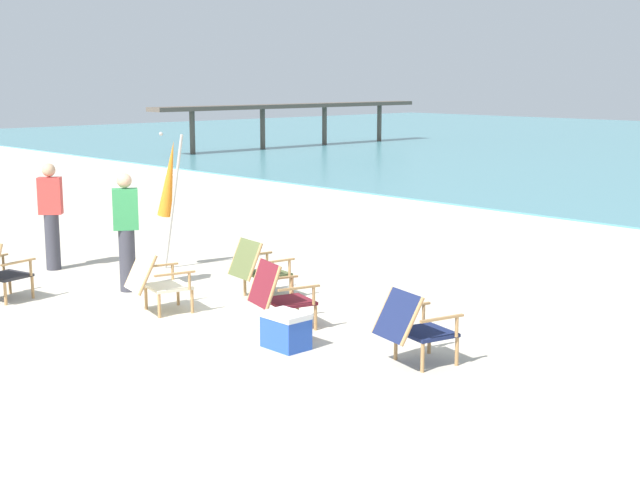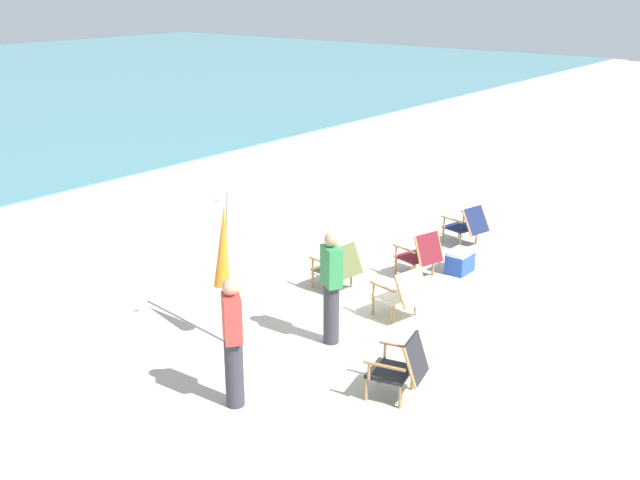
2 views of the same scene
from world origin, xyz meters
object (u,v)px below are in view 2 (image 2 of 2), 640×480
Objects in this scene: beach_chair_mid_center at (403,292)px; beach_chair_back_left at (421,253)px; beach_chair_front_right at (339,266)px; cooler_box at (460,261)px; umbrella_furled_orange at (223,247)px; person_by_waterline at (233,342)px; beach_chair_back_right at (402,366)px; person_near_chairs at (331,287)px; beach_chair_front_left at (467,224)px.

beach_chair_mid_center is 1.03× the size of beach_chair_back_left.
beach_chair_front_right is 1.64× the size of cooler_box.
beach_chair_mid_center is 0.40× the size of umbrella_furled_orange.
umbrella_furled_orange is 1.88m from person_by_waterline.
person_by_waterline is at bearing 133.08° from beach_chair_back_right.
umbrella_furled_orange is 4.65m from cooler_box.
umbrella_furled_orange is (-0.16, 2.81, 0.94)m from beach_chair_back_right.
beach_chair_back_left is 3.91m from umbrella_furled_orange.
beach_chair_front_right reaches higher than beach_chair_mid_center.
cooler_box is (4.13, 1.42, -0.23)m from beach_chair_back_right.
beach_chair_front_right is at bearing 33.65° from person_near_chairs.
umbrella_furled_orange reaches higher than person_by_waterline.
beach_chair_back_left is (3.51, 1.84, -0.00)m from beach_chair_back_right.
cooler_box is at bearing -0.39° from person_by_waterline.
person_near_chairs is at bearing -174.41° from beach_chair_back_left.
beach_chair_back_right is 2.96m from umbrella_furled_orange.
person_by_waterline reaches higher than cooler_box.
umbrella_furled_orange is (-5.61, 0.82, 0.95)m from beach_chair_front_left.
beach_chair_front_left is at bearing 4.44° from person_by_waterline.
person_by_waterline reaches higher than beach_chair_back_right.
beach_chair_front_right is 2.27m from cooler_box.
umbrella_furled_orange is 1.57m from person_near_chairs.
beach_chair_back_right is 1.01× the size of beach_chair_back_left.
beach_chair_front_right is at bearing 148.76° from cooler_box.
person_near_chairs reaches higher than beach_chair_mid_center.
beach_chair_back_right is 0.39× the size of umbrella_furled_orange.
person_by_waterline is (-2.01, -0.10, 0.00)m from person_near_chairs.
person_near_chairs reaches higher than beach_chair_front_left.
beach_chair_front_left is 1.46m from cooler_box.
beach_chair_front_left is at bearing 23.20° from cooler_box.
umbrella_furled_orange is 4.29× the size of cooler_box.
cooler_box is (-1.32, -0.57, -0.22)m from beach_chair_front_left.
beach_chair_front_right is 0.49× the size of person_by_waterline.
beach_chair_back_left reaches higher than beach_chair_mid_center.
umbrella_furled_orange is (-2.07, 1.61, 0.95)m from beach_chair_mid_center.
person_by_waterline is at bearing -175.54° from beach_chair_back_left.
beach_chair_front_right is (-1.31, 0.75, -0.00)m from beach_chair_back_left.
beach_chair_mid_center is 1.72× the size of cooler_box.
beach_chair_back_right reaches higher than cooler_box.
beach_chair_back_left is (1.59, 0.64, 0.01)m from beach_chair_mid_center.
beach_chair_mid_center is at bearing -167.40° from beach_chair_front_left.
cooler_box is at bearing -17.88° from umbrella_furled_orange.
beach_chair_back_left is 1.95m from beach_chair_front_left.
person_by_waterline reaches higher than beach_chair_back_left.
beach_chair_back_left is 0.39× the size of umbrella_furled_orange.
beach_chair_back_right reaches higher than beach_chair_front_left.
cooler_box is at bearing 5.75° from beach_chair_mid_center.
beach_chair_mid_center is at bearing -4.54° from person_by_waterline.
beach_chair_mid_center is 1.72m from beach_chair_back_left.
beach_chair_front_left is (1.94, 0.15, -0.01)m from beach_chair_back_left.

